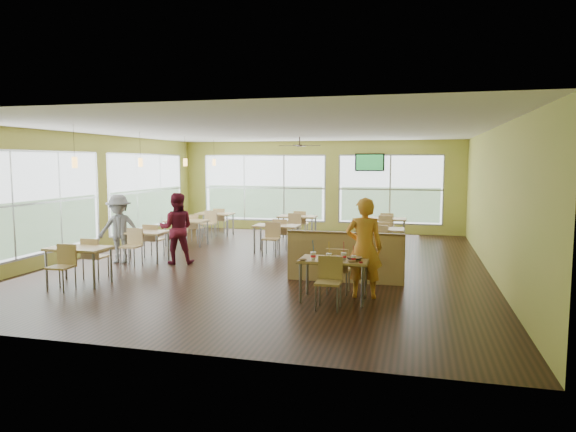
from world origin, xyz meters
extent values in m
plane|color=black|center=(0.00, 0.00, 0.00)|extent=(12.00, 12.00, 0.00)
plane|color=white|center=(0.00, 0.00, 3.20)|extent=(12.00, 12.00, 0.00)
cube|color=#BEB74D|center=(0.00, 6.00, 1.60)|extent=(10.00, 0.04, 3.20)
cube|color=#BEB74D|center=(0.00, -6.00, 1.60)|extent=(10.00, 0.04, 3.20)
cube|color=#BEB74D|center=(-5.00, 0.00, 1.60)|extent=(0.04, 12.00, 3.20)
cube|color=#BEB74D|center=(5.00, 0.00, 1.60)|extent=(0.04, 12.00, 3.20)
cube|color=white|center=(-4.98, -2.00, 1.53)|extent=(0.02, 4.50, 2.35)
cube|color=white|center=(-4.98, 3.00, 1.53)|extent=(0.02, 4.50, 2.35)
cube|color=white|center=(-2.00, 5.98, 1.53)|extent=(4.50, 0.02, 2.35)
cube|color=white|center=(2.50, 5.98, 1.53)|extent=(3.50, 0.02, 2.35)
cube|color=#B7BABC|center=(-4.97, 0.50, 0.35)|extent=(0.04, 9.40, 0.05)
cube|color=#B7BABC|center=(0.25, 5.97, 0.35)|extent=(8.00, 0.04, 0.05)
cube|color=tan|center=(2.00, -3.00, 0.73)|extent=(1.20, 0.70, 0.04)
cube|color=brown|center=(2.00, -3.00, 0.70)|extent=(1.22, 0.71, 0.01)
cylinder|color=slate|center=(1.46, -3.29, 0.35)|extent=(0.05, 0.05, 0.71)
cylinder|color=slate|center=(2.54, -3.29, 0.35)|extent=(0.05, 0.05, 0.71)
cylinder|color=slate|center=(1.46, -2.71, 0.35)|extent=(0.05, 0.05, 0.71)
cylinder|color=slate|center=(2.54, -2.71, 0.35)|extent=(0.05, 0.05, 0.71)
cube|color=tan|center=(2.00, -2.45, 0.45)|extent=(0.42, 0.42, 0.04)
cube|color=tan|center=(2.00, -2.26, 0.67)|extent=(0.42, 0.04, 0.40)
cube|color=tan|center=(2.00, -3.55, 0.45)|extent=(0.42, 0.42, 0.04)
cube|color=tan|center=(2.00, -3.74, 0.67)|extent=(0.42, 0.04, 0.40)
cube|color=tan|center=(2.00, -1.55, 0.50)|extent=(2.40, 0.12, 1.00)
cube|color=brown|center=(2.00, -1.55, 1.02)|extent=(2.40, 0.14, 0.04)
cube|color=tan|center=(-3.20, -3.00, 0.73)|extent=(1.20, 0.70, 0.04)
cube|color=brown|center=(-3.20, -3.00, 0.70)|extent=(1.22, 0.71, 0.01)
cylinder|color=slate|center=(-3.74, -3.29, 0.35)|extent=(0.05, 0.05, 0.71)
cylinder|color=slate|center=(-2.66, -3.29, 0.35)|extent=(0.05, 0.05, 0.71)
cylinder|color=slate|center=(-3.74, -2.71, 0.35)|extent=(0.05, 0.05, 0.71)
cylinder|color=slate|center=(-2.66, -2.71, 0.35)|extent=(0.05, 0.05, 0.71)
cube|color=tan|center=(-3.20, -2.45, 0.45)|extent=(0.42, 0.42, 0.04)
cube|color=tan|center=(-3.20, -2.26, 0.67)|extent=(0.42, 0.04, 0.40)
cube|color=tan|center=(-3.20, -3.55, 0.45)|extent=(0.42, 0.42, 0.04)
cube|color=tan|center=(-3.20, -3.74, 0.67)|extent=(0.42, 0.04, 0.40)
cube|color=tan|center=(-3.20, -0.50, 0.73)|extent=(1.20, 0.70, 0.04)
cube|color=brown|center=(-3.20, -0.50, 0.70)|extent=(1.22, 0.71, 0.01)
cylinder|color=slate|center=(-3.74, -0.79, 0.35)|extent=(0.05, 0.05, 0.71)
cylinder|color=slate|center=(-2.66, -0.79, 0.35)|extent=(0.05, 0.05, 0.71)
cylinder|color=slate|center=(-3.74, -0.21, 0.35)|extent=(0.05, 0.05, 0.71)
cylinder|color=slate|center=(-2.66, -0.21, 0.35)|extent=(0.05, 0.05, 0.71)
cube|color=tan|center=(-3.20, 0.05, 0.45)|extent=(0.42, 0.42, 0.04)
cube|color=tan|center=(-3.20, 0.24, 0.67)|extent=(0.42, 0.04, 0.40)
cube|color=tan|center=(-3.20, -1.05, 0.45)|extent=(0.42, 0.42, 0.04)
cube|color=tan|center=(-3.20, -1.24, 0.67)|extent=(0.42, 0.04, 0.40)
cube|color=tan|center=(-3.20, 2.00, 0.73)|extent=(1.20, 0.70, 0.04)
cube|color=brown|center=(-3.20, 2.00, 0.70)|extent=(1.22, 0.71, 0.01)
cylinder|color=slate|center=(-3.74, 1.71, 0.35)|extent=(0.05, 0.05, 0.71)
cylinder|color=slate|center=(-2.66, 1.71, 0.35)|extent=(0.05, 0.05, 0.71)
cylinder|color=slate|center=(-3.74, 2.29, 0.35)|extent=(0.05, 0.05, 0.71)
cylinder|color=slate|center=(-2.66, 2.29, 0.35)|extent=(0.05, 0.05, 0.71)
cube|color=tan|center=(-3.20, 2.55, 0.45)|extent=(0.42, 0.42, 0.04)
cube|color=tan|center=(-3.20, 2.74, 0.67)|extent=(0.42, 0.04, 0.40)
cube|color=tan|center=(-3.20, 1.45, 0.45)|extent=(0.42, 0.42, 0.04)
cube|color=tan|center=(-3.20, 1.26, 0.67)|extent=(0.42, 0.04, 0.40)
cube|color=tan|center=(-3.20, 4.20, 0.73)|extent=(1.20, 0.70, 0.04)
cube|color=brown|center=(-3.20, 4.20, 0.70)|extent=(1.22, 0.71, 0.01)
cylinder|color=slate|center=(-3.74, 3.91, 0.35)|extent=(0.05, 0.05, 0.71)
cylinder|color=slate|center=(-2.66, 3.91, 0.35)|extent=(0.05, 0.05, 0.71)
cylinder|color=slate|center=(-3.74, 4.49, 0.35)|extent=(0.05, 0.05, 0.71)
cylinder|color=slate|center=(-2.66, 4.49, 0.35)|extent=(0.05, 0.05, 0.71)
cube|color=tan|center=(-3.20, 4.75, 0.45)|extent=(0.42, 0.42, 0.04)
cube|color=tan|center=(-3.20, 4.94, 0.67)|extent=(0.42, 0.04, 0.40)
cube|color=tan|center=(-3.20, 3.65, 0.45)|extent=(0.42, 0.42, 0.04)
cube|color=tan|center=(-3.20, 3.46, 0.67)|extent=(0.42, 0.04, 0.40)
cube|color=tan|center=(-0.30, 1.50, 0.73)|extent=(1.20, 0.70, 0.04)
cube|color=brown|center=(-0.30, 1.50, 0.70)|extent=(1.22, 0.71, 0.01)
cylinder|color=slate|center=(-0.84, 1.21, 0.35)|extent=(0.05, 0.05, 0.71)
cylinder|color=slate|center=(0.24, 1.21, 0.35)|extent=(0.05, 0.05, 0.71)
cylinder|color=slate|center=(-0.84, 1.79, 0.35)|extent=(0.05, 0.05, 0.71)
cylinder|color=slate|center=(0.24, 1.79, 0.35)|extent=(0.05, 0.05, 0.71)
cube|color=tan|center=(-0.30, 2.05, 0.45)|extent=(0.42, 0.42, 0.04)
cube|color=tan|center=(-0.30, 2.24, 0.67)|extent=(0.42, 0.04, 0.40)
cube|color=tan|center=(-0.30, 0.95, 0.45)|extent=(0.42, 0.42, 0.04)
cube|color=tan|center=(-0.30, 0.76, 0.67)|extent=(0.42, 0.04, 0.40)
cube|color=tan|center=(-0.30, 4.00, 0.73)|extent=(1.20, 0.70, 0.04)
cube|color=brown|center=(-0.30, 4.00, 0.70)|extent=(1.22, 0.71, 0.01)
cylinder|color=slate|center=(-0.84, 3.71, 0.35)|extent=(0.05, 0.05, 0.71)
cylinder|color=slate|center=(0.24, 3.71, 0.35)|extent=(0.05, 0.05, 0.71)
cylinder|color=slate|center=(-0.84, 4.29, 0.35)|extent=(0.05, 0.05, 0.71)
cylinder|color=slate|center=(0.24, 4.29, 0.35)|extent=(0.05, 0.05, 0.71)
cube|color=tan|center=(-0.30, 4.55, 0.45)|extent=(0.42, 0.42, 0.04)
cube|color=tan|center=(-0.30, 4.74, 0.67)|extent=(0.42, 0.04, 0.40)
cube|color=tan|center=(-0.30, 3.45, 0.45)|extent=(0.42, 0.42, 0.04)
cube|color=tan|center=(-0.30, 3.26, 0.67)|extent=(0.42, 0.04, 0.40)
cube|color=tan|center=(2.50, 1.50, 0.73)|extent=(1.20, 0.70, 0.04)
cube|color=brown|center=(2.50, 1.50, 0.70)|extent=(1.22, 0.71, 0.01)
cylinder|color=slate|center=(1.96, 1.21, 0.35)|extent=(0.05, 0.05, 0.71)
cylinder|color=slate|center=(3.04, 1.21, 0.35)|extent=(0.05, 0.05, 0.71)
cylinder|color=slate|center=(1.96, 1.79, 0.35)|extent=(0.05, 0.05, 0.71)
cylinder|color=slate|center=(3.04, 1.79, 0.35)|extent=(0.05, 0.05, 0.71)
cube|color=tan|center=(2.50, 2.05, 0.45)|extent=(0.42, 0.42, 0.04)
cube|color=tan|center=(2.50, 2.24, 0.67)|extent=(0.42, 0.04, 0.40)
cube|color=tan|center=(2.50, 0.95, 0.45)|extent=(0.42, 0.42, 0.04)
cube|color=tan|center=(2.50, 0.76, 0.67)|extent=(0.42, 0.04, 0.40)
cube|color=tan|center=(2.50, 4.00, 0.73)|extent=(1.20, 0.70, 0.04)
cube|color=brown|center=(2.50, 4.00, 0.70)|extent=(1.22, 0.71, 0.01)
cylinder|color=slate|center=(1.96, 3.71, 0.35)|extent=(0.05, 0.05, 0.71)
cylinder|color=slate|center=(3.04, 3.71, 0.35)|extent=(0.05, 0.05, 0.71)
cylinder|color=slate|center=(1.96, 4.29, 0.35)|extent=(0.05, 0.05, 0.71)
cylinder|color=slate|center=(3.04, 4.29, 0.35)|extent=(0.05, 0.05, 0.71)
cube|color=tan|center=(2.50, 4.55, 0.45)|extent=(0.42, 0.42, 0.04)
cube|color=tan|center=(2.50, 4.74, 0.67)|extent=(0.42, 0.04, 0.40)
cube|color=tan|center=(2.50, 3.45, 0.45)|extent=(0.42, 0.42, 0.04)
cube|color=tan|center=(2.50, 3.26, 0.67)|extent=(0.42, 0.04, 0.40)
cylinder|color=#2D2119|center=(-3.20, -3.00, 2.85)|extent=(0.01, 0.01, 0.70)
cylinder|color=#FEB349|center=(-3.20, -3.00, 2.45)|extent=(0.11, 0.11, 0.22)
cylinder|color=#2D2119|center=(-3.20, -0.50, 2.85)|extent=(0.01, 0.01, 0.70)
cylinder|color=#FEB349|center=(-3.20, -0.50, 2.45)|extent=(0.11, 0.11, 0.22)
cylinder|color=#2D2119|center=(-3.20, 2.00, 2.85)|extent=(0.01, 0.01, 0.70)
cylinder|color=#FEB349|center=(-3.20, 2.00, 2.45)|extent=(0.11, 0.11, 0.22)
cylinder|color=#2D2119|center=(-3.20, 4.20, 2.85)|extent=(0.01, 0.01, 0.70)
cylinder|color=#FEB349|center=(-3.20, 4.20, 2.45)|extent=(0.11, 0.11, 0.22)
cylinder|color=#2D2119|center=(0.00, 3.00, 3.08)|extent=(0.03, 0.03, 0.24)
cylinder|color=#2D2119|center=(0.00, 3.00, 2.94)|extent=(0.16, 0.16, 0.06)
cube|color=#2D2119|center=(0.35, 3.00, 2.94)|extent=(0.55, 0.10, 0.01)
cube|color=#2D2119|center=(0.00, 3.35, 2.94)|extent=(0.10, 0.55, 0.01)
cube|color=#2D2119|center=(-0.35, 3.00, 2.94)|extent=(0.55, 0.10, 0.01)
cube|color=#2D2119|center=(0.00, 2.65, 2.94)|extent=(0.10, 0.55, 0.01)
cube|color=black|center=(1.80, 5.90, 2.45)|extent=(1.00, 0.06, 0.60)
cube|color=#237F38|center=(1.80, 5.87, 2.45)|extent=(0.90, 0.01, 0.52)
imported|color=#EC571A|center=(2.49, -2.65, 0.92)|extent=(0.71, 0.50, 1.83)
imported|color=#5B1322|center=(-2.23, -0.59, 0.86)|extent=(1.01, 0.90, 1.72)
imported|color=slate|center=(-3.62, -0.86, 0.84)|extent=(1.20, 0.86, 1.67)
cone|color=white|center=(1.66, -3.17, 0.82)|extent=(0.10, 0.10, 0.13)
cylinder|color=red|center=(1.66, -3.17, 0.82)|extent=(0.09, 0.09, 0.04)
cylinder|color=white|center=(1.66, -3.17, 0.89)|extent=(0.10, 0.10, 0.01)
cylinder|color=blue|center=(1.66, -3.17, 1.01)|extent=(0.03, 0.06, 0.24)
cone|color=white|center=(1.95, -3.24, 0.82)|extent=(0.10, 0.10, 0.13)
cylinder|color=red|center=(1.95, -3.24, 0.82)|extent=(0.09, 0.09, 0.04)
cylinder|color=white|center=(1.95, -3.24, 0.89)|extent=(0.10, 0.10, 0.01)
cylinder|color=#E6AD0A|center=(1.95, -3.24, 1.01)|extent=(0.01, 0.06, 0.24)
cone|color=white|center=(2.19, -3.07, 0.81)|extent=(0.10, 0.10, 0.13)
cylinder|color=red|center=(2.19, -3.07, 0.82)|extent=(0.09, 0.09, 0.04)
cylinder|color=white|center=(2.19, -3.07, 0.88)|extent=(0.10, 0.10, 0.01)
cylinder|color=red|center=(2.19, -3.07, 0.99)|extent=(0.01, 0.06, 0.23)
cone|color=white|center=(2.37, -3.19, 0.80)|extent=(0.08, 0.08, 0.11)
cylinder|color=red|center=(2.37, -3.19, 0.81)|extent=(0.08, 0.08, 0.03)
cylinder|color=white|center=(2.37, -3.19, 0.86)|extent=(0.09, 0.09, 0.01)
cylinder|color=red|center=(2.37, -3.19, 0.96)|extent=(0.03, 0.05, 0.20)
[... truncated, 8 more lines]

